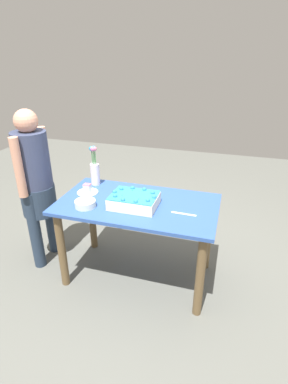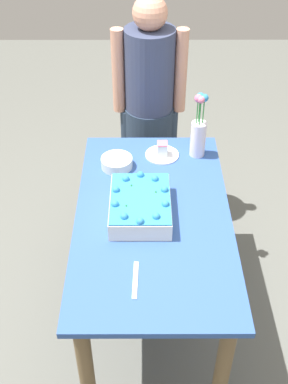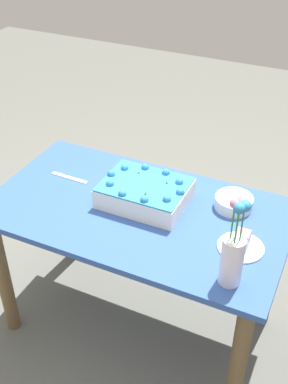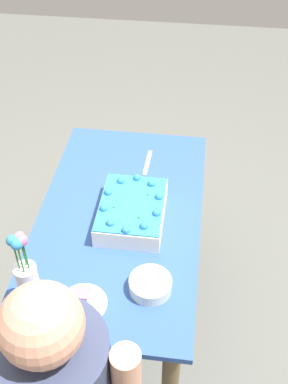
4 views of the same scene
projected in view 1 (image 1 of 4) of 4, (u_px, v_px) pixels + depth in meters
ground_plane at (138, 274)px, 2.83m from camera, size 8.00×8.00×0.00m
dining_table at (137, 217)px, 2.57m from camera, size 1.33×0.75×0.76m
sheet_cake at (134, 200)px, 2.43m from camera, size 0.38×0.29×0.12m
serving_plate_with_slice at (88, 190)px, 2.68m from camera, size 0.19×0.19×0.08m
cake_knife at (184, 214)px, 2.33m from camera, size 0.20×0.03×0.00m
flower_vase at (95, 170)px, 2.80m from camera, size 0.08×0.08×0.37m
fruit_bowl at (85, 204)px, 2.43m from camera, size 0.17×0.17×0.06m
person_standing at (36, 180)px, 2.72m from camera, size 0.31×0.45×1.49m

